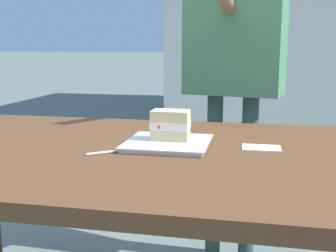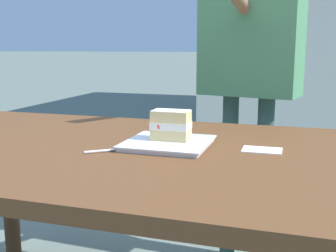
{
  "view_description": "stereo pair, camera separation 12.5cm",
  "coord_description": "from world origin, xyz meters",
  "px_view_note": "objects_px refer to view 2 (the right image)",
  "views": [
    {
      "loc": [
        -0.37,
        1.16,
        0.99
      ],
      "look_at": [
        -0.12,
        -0.04,
        0.76
      ],
      "focal_mm": 45.24,
      "sensor_mm": 36.0,
      "label": 1
    },
    {
      "loc": [
        -0.49,
        1.13,
        0.99
      ],
      "look_at": [
        -0.12,
        -0.04,
        0.76
      ],
      "focal_mm": 45.24,
      "sensor_mm": 36.0,
      "label": 2
    }
  ],
  "objects_px": {
    "patio_table": "(127,172)",
    "paper_napkin": "(262,150)",
    "diner_person": "(250,37)",
    "cake_slice": "(171,125)",
    "dessert_fork": "(119,150)",
    "dessert_plate": "(168,143)"
  },
  "relations": [
    {
      "from": "dessert_fork",
      "to": "diner_person",
      "type": "xyz_separation_m",
      "value": [
        -0.27,
        -0.78,
        0.33
      ]
    },
    {
      "from": "patio_table",
      "to": "diner_person",
      "type": "xyz_separation_m",
      "value": [
        -0.27,
        -0.72,
        0.41
      ]
    },
    {
      "from": "dessert_plate",
      "to": "cake_slice",
      "type": "distance_m",
      "value": 0.06
    },
    {
      "from": "cake_slice",
      "to": "diner_person",
      "type": "relative_size",
      "value": 0.07
    },
    {
      "from": "diner_person",
      "to": "cake_slice",
      "type": "bearing_deg",
      "value": 77.31
    },
    {
      "from": "patio_table",
      "to": "diner_person",
      "type": "distance_m",
      "value": 0.88
    },
    {
      "from": "patio_table",
      "to": "dessert_fork",
      "type": "height_order",
      "value": "dessert_fork"
    },
    {
      "from": "patio_table",
      "to": "cake_slice",
      "type": "xyz_separation_m",
      "value": [
        -0.12,
        -0.06,
        0.14
      ]
    },
    {
      "from": "patio_table",
      "to": "paper_napkin",
      "type": "distance_m",
      "value": 0.41
    },
    {
      "from": "dessert_plate",
      "to": "cake_slice",
      "type": "height_order",
      "value": "cake_slice"
    },
    {
      "from": "cake_slice",
      "to": "paper_napkin",
      "type": "xyz_separation_m",
      "value": [
        -0.27,
        -0.01,
        -0.06
      ]
    },
    {
      "from": "patio_table",
      "to": "dessert_plate",
      "type": "distance_m",
      "value": 0.15
    },
    {
      "from": "dessert_plate",
      "to": "diner_person",
      "type": "relative_size",
      "value": 0.16
    },
    {
      "from": "patio_table",
      "to": "paper_napkin",
      "type": "relative_size",
      "value": 14.67
    },
    {
      "from": "dessert_plate",
      "to": "dessert_fork",
      "type": "xyz_separation_m",
      "value": [
        0.12,
        0.1,
        -0.0
      ]
    },
    {
      "from": "dessert_fork",
      "to": "cake_slice",
      "type": "bearing_deg",
      "value": -135.65
    },
    {
      "from": "dessert_plate",
      "to": "dessert_fork",
      "type": "distance_m",
      "value": 0.15
    },
    {
      "from": "dessert_plate",
      "to": "cake_slice",
      "type": "bearing_deg",
      "value": -102.46
    },
    {
      "from": "paper_napkin",
      "to": "diner_person",
      "type": "bearing_deg",
      "value": -79.51
    },
    {
      "from": "cake_slice",
      "to": "dessert_fork",
      "type": "bearing_deg",
      "value": 44.35
    },
    {
      "from": "patio_table",
      "to": "dessert_fork",
      "type": "bearing_deg",
      "value": 91.2
    },
    {
      "from": "cake_slice",
      "to": "dessert_fork",
      "type": "height_order",
      "value": "cake_slice"
    }
  ]
}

